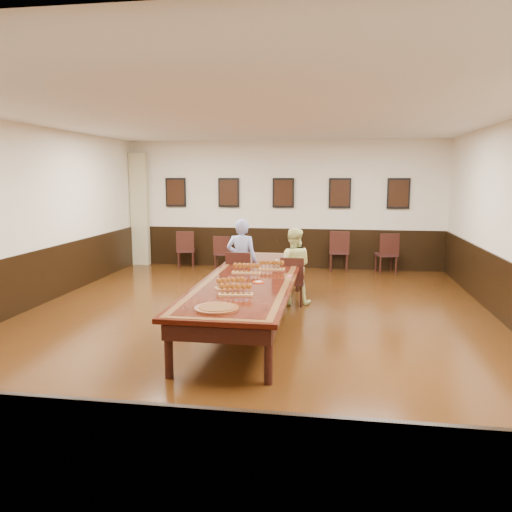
% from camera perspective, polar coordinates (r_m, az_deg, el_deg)
% --- Properties ---
extents(floor, '(8.00, 10.00, 0.02)m').
position_cam_1_polar(floor, '(8.04, -0.55, -7.69)').
color(floor, black).
rests_on(floor, ground).
extents(ceiling, '(8.00, 10.00, 0.02)m').
position_cam_1_polar(ceiling, '(7.75, -0.59, 15.75)').
color(ceiling, white).
rests_on(ceiling, floor).
extents(wall_back, '(8.00, 0.02, 3.20)m').
position_cam_1_polar(wall_back, '(12.69, 3.16, 5.88)').
color(wall_back, '#EFE2C8').
rests_on(wall_back, floor).
extents(wall_front, '(8.00, 0.02, 3.20)m').
position_cam_1_polar(wall_front, '(2.96, -16.73, -5.24)').
color(wall_front, '#EFE2C8').
rests_on(wall_front, floor).
extents(wall_left, '(0.02, 10.00, 3.20)m').
position_cam_1_polar(wall_left, '(9.27, -25.88, 3.78)').
color(wall_left, '#EFE2C8').
rests_on(wall_left, floor).
extents(chair_man, '(0.47, 0.51, 0.97)m').
position_cam_1_polar(chair_man, '(9.16, -1.78, -2.40)').
color(chair_man, black).
rests_on(chair_man, floor).
extents(chair_woman, '(0.42, 0.46, 0.89)m').
position_cam_1_polar(chair_woman, '(9.05, 4.19, -2.82)').
color(chair_woman, black).
rests_on(chair_woman, floor).
extents(spare_chair_a, '(0.53, 0.57, 0.94)m').
position_cam_1_polar(spare_chair_a, '(12.85, -8.01, 0.79)').
color(spare_chair_a, black).
rests_on(spare_chair_a, floor).
extents(spare_chair_b, '(0.43, 0.47, 0.85)m').
position_cam_1_polar(spare_chair_b, '(12.53, -3.85, 0.43)').
color(spare_chair_b, black).
rests_on(spare_chair_b, floor).
extents(spare_chair_c, '(0.49, 0.53, 1.01)m').
position_cam_1_polar(spare_chair_c, '(12.42, 9.45, 0.61)').
color(spare_chair_c, black).
rests_on(spare_chair_c, floor).
extents(spare_chair_d, '(0.55, 0.58, 0.98)m').
position_cam_1_polar(spare_chair_d, '(12.35, 14.67, 0.32)').
color(spare_chair_d, black).
rests_on(spare_chair_d, floor).
extents(person_man, '(0.58, 0.39, 1.55)m').
position_cam_1_polar(person_man, '(9.21, -1.65, -0.51)').
color(person_man, '#4D5CC1').
rests_on(person_man, floor).
extents(person_woman, '(0.70, 0.55, 1.39)m').
position_cam_1_polar(person_woman, '(9.09, 4.25, -1.15)').
color(person_woman, '#E9ED94').
rests_on(person_woman, floor).
extents(pink_phone, '(0.08, 0.14, 0.01)m').
position_cam_1_polar(pink_phone, '(7.88, 3.87, -2.31)').
color(pink_phone, '#D74774').
rests_on(pink_phone, conference_table).
extents(curtain, '(0.45, 0.18, 2.90)m').
position_cam_1_polar(curtain, '(13.42, -13.15, 5.19)').
color(curtain, tan).
rests_on(curtain, floor).
extents(wainscoting, '(8.00, 10.00, 1.00)m').
position_cam_1_polar(wainscoting, '(7.91, -0.56, -4.15)').
color(wainscoting, black).
rests_on(wainscoting, floor).
extents(conference_table, '(1.40, 5.00, 0.76)m').
position_cam_1_polar(conference_table, '(7.88, -0.56, -3.36)').
color(conference_table, black).
rests_on(conference_table, floor).
extents(posters, '(6.14, 0.04, 0.74)m').
position_cam_1_polar(posters, '(12.60, 3.14, 7.22)').
color(posters, black).
rests_on(posters, wall_back).
extents(flight_a, '(0.47, 0.15, 0.18)m').
position_cam_1_polar(flight_a, '(8.09, -1.10, -1.45)').
color(flight_a, '#AB7C48').
rests_on(flight_a, conference_table).
extents(flight_b, '(0.45, 0.18, 0.17)m').
position_cam_1_polar(flight_b, '(8.41, 1.82, -1.08)').
color(flight_b, '#AB7C48').
rests_on(flight_b, conference_table).
extents(flight_c, '(0.45, 0.33, 0.16)m').
position_cam_1_polar(flight_c, '(7.03, -2.90, -3.11)').
color(flight_c, '#AB7C48').
rests_on(flight_c, conference_table).
extents(flight_d, '(0.47, 0.20, 0.17)m').
position_cam_1_polar(flight_d, '(6.61, -2.33, -3.89)').
color(flight_d, '#AB7C48').
rests_on(flight_d, conference_table).
extents(red_plate_grp, '(0.18, 0.18, 0.02)m').
position_cam_1_polar(red_plate_grp, '(7.40, 0.29, -3.01)').
color(red_plate_grp, '#BB310C').
rests_on(red_plate_grp, conference_table).
extents(carved_platter, '(0.63, 0.63, 0.04)m').
position_cam_1_polar(carved_platter, '(5.94, -4.53, -5.99)').
color(carved_platter, '#5E2812').
rests_on(carved_platter, conference_table).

